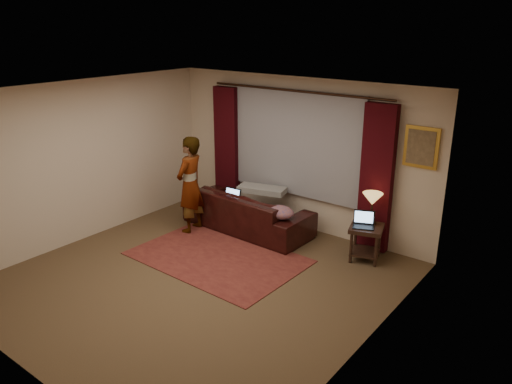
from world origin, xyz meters
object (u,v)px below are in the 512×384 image
sofa (247,204)px  laptop_sofa (229,196)px  tiffany_lamp (372,208)px  end_table (365,243)px  person (190,185)px  laptop_table (364,220)px

sofa → laptop_sofa: (-0.29, -0.14, 0.11)m
sofa → laptop_sofa: bearing=27.5°
sofa → laptop_sofa: sofa is taller
laptop_sofa → tiffany_lamp: size_ratio=0.71×
sofa → end_table: sofa is taller
laptop_sofa → tiffany_lamp: bearing=6.7°
tiffany_lamp → laptop_sofa: bearing=-169.3°
laptop_sofa → person: bearing=-136.0°
end_table → person: bearing=-164.3°
laptop_sofa → laptop_table: (2.41, 0.26, 0.08)m
laptop_sofa → end_table: laptop_sofa is taller
end_table → laptop_sofa: bearing=-172.6°
tiffany_lamp → person: (-2.87, -0.95, 0.04)m
person → end_table: bearing=95.3°
laptop_sofa → sofa: bearing=22.0°
sofa → tiffany_lamp: 2.19m
laptop_table → person: (-2.85, -0.74, 0.17)m
sofa → person: bearing=42.3°
person → sofa: bearing=120.5°
laptop_sofa → end_table: (2.43, 0.32, -0.31)m
end_table → person: (-2.87, -0.81, 0.56)m
end_table → laptop_table: 0.39m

